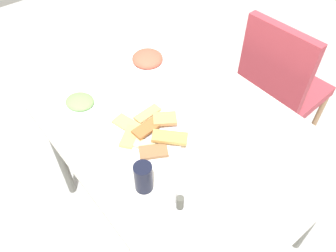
# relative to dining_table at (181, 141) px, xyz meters

# --- Properties ---
(ground_plane) EXTENTS (6.00, 6.00, 0.00)m
(ground_plane) POSITION_rel_dining_table_xyz_m (0.00, 0.00, -0.67)
(ground_plane) COLOR #A2A4A3
(dining_table) EXTENTS (1.18, 0.90, 0.75)m
(dining_table) POSITION_rel_dining_table_xyz_m (0.00, 0.00, 0.00)
(dining_table) COLOR silver
(dining_table) RESTS_ON ground_plane
(dining_chair) EXTENTS (0.44, 0.45, 0.94)m
(dining_chair) POSITION_rel_dining_table_xyz_m (-0.06, 0.78, -0.13)
(dining_chair) COLOR #A23540
(dining_chair) RESTS_ON ground_plane
(pide_platter) EXTENTS (0.32, 0.31, 0.04)m
(pide_platter) POSITION_rel_dining_table_xyz_m (-0.07, -0.12, 0.09)
(pide_platter) COLOR white
(pide_platter) RESTS_ON dining_table
(salad_plate_greens) EXTENTS (0.20, 0.20, 0.04)m
(salad_plate_greens) POSITION_rel_dining_table_xyz_m (-0.39, -0.25, 0.09)
(salad_plate_greens) COLOR white
(salad_plate_greens) RESTS_ON dining_table
(salad_plate_rice) EXTENTS (0.23, 0.23, 0.06)m
(salad_plate_rice) POSITION_rel_dining_table_xyz_m (-0.45, 0.16, 0.10)
(salad_plate_rice) COLOR white
(salad_plate_rice) RESTS_ON dining_table
(soda_can) EXTENTS (0.09, 0.09, 0.12)m
(soda_can) POSITION_rel_dining_table_xyz_m (0.13, -0.28, 0.14)
(soda_can) COLOR black
(soda_can) RESTS_ON dining_table
(paper_napkin) EXTENTS (0.15, 0.15, 0.00)m
(paper_napkin) POSITION_rel_dining_table_xyz_m (0.50, 0.13, 0.08)
(paper_napkin) COLOR white
(paper_napkin) RESTS_ON dining_table
(fork) EXTENTS (0.17, 0.08, 0.00)m
(fork) POSITION_rel_dining_table_xyz_m (0.50, 0.11, 0.08)
(fork) COLOR silver
(fork) RESTS_ON paper_napkin
(spoon) EXTENTS (0.18, 0.07, 0.00)m
(spoon) POSITION_rel_dining_table_xyz_m (0.50, 0.15, 0.08)
(spoon) COLOR silver
(spoon) RESTS_ON paper_napkin
(condiment_caddy) EXTENTS (0.09, 0.09, 0.08)m
(condiment_caddy) POSITION_rel_dining_table_xyz_m (0.26, -0.24, 0.10)
(condiment_caddy) COLOR #B2B2B7
(condiment_caddy) RESTS_ON dining_table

